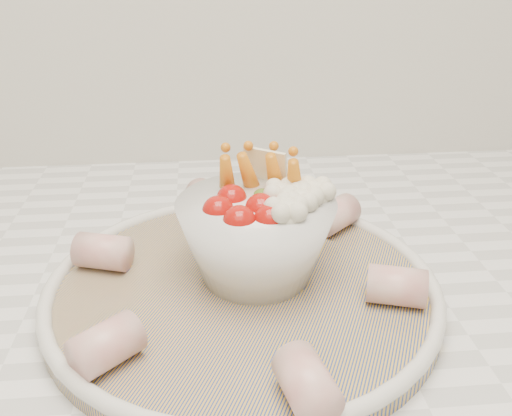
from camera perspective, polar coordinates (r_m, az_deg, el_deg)
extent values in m
cube|color=silver|center=(0.53, -20.96, -9.88)|extent=(2.04, 0.62, 0.04)
cylinder|color=navy|center=(0.47, -1.35, -8.33)|extent=(0.42, 0.42, 0.01)
torus|color=silver|center=(0.47, -1.36, -7.57)|extent=(0.32, 0.32, 0.01)
sphere|color=#A10F0A|center=(0.44, -3.80, -0.35)|extent=(0.03, 0.03, 0.03)
sphere|color=#A10F0A|center=(0.42, -1.68, -1.39)|extent=(0.03, 0.03, 0.03)
sphere|color=#A10F0A|center=(0.43, 1.43, -1.21)|extent=(0.03, 0.03, 0.03)
sphere|color=#A10F0A|center=(0.46, -2.45, 0.85)|extent=(0.03, 0.03, 0.03)
sphere|color=#A10F0A|center=(0.44, 0.49, -0.10)|extent=(0.03, 0.03, 0.03)
sphere|color=#A10F0A|center=(0.44, 3.06, -0.30)|extent=(0.03, 0.03, 0.03)
sphere|color=#456421|center=(0.47, 0.66, 0.85)|extent=(0.02, 0.02, 0.02)
cone|color=#C56A12|center=(0.48, -0.64, 2.87)|extent=(0.04, 0.04, 0.06)
cone|color=#C56A12|center=(0.48, 1.93, 2.84)|extent=(0.03, 0.04, 0.06)
cone|color=#C56A12|center=(0.46, 3.89, 2.22)|extent=(0.03, 0.04, 0.06)
cone|color=#C56A12|center=(0.47, -2.92, 2.67)|extent=(0.02, 0.04, 0.06)
sphere|color=beige|center=(0.45, 4.55, 0.19)|extent=(0.03, 0.03, 0.03)
sphere|color=beige|center=(0.43, 3.13, -0.92)|extent=(0.03, 0.03, 0.03)
sphere|color=beige|center=(0.46, 5.84, 1.01)|extent=(0.03, 0.03, 0.03)
sphere|color=beige|center=(0.46, 2.79, 0.81)|extent=(0.03, 0.03, 0.03)
cube|color=beige|center=(0.49, 1.02, 3.62)|extent=(0.04, 0.03, 0.04)
cylinder|color=#BC5A56|center=(0.45, 13.87, -7.57)|extent=(0.05, 0.04, 0.03)
cylinder|color=#BC5A56|center=(0.55, 7.94, -0.70)|extent=(0.05, 0.05, 0.03)
cylinder|color=#BC5A56|center=(0.58, -5.21, 0.84)|extent=(0.04, 0.05, 0.03)
cylinder|color=#BC5A56|center=(0.50, -15.05, -4.24)|extent=(0.05, 0.04, 0.03)
cylinder|color=#BC5A56|center=(0.40, -14.74, -13.12)|extent=(0.05, 0.05, 0.03)
cylinder|color=#BC5A56|center=(0.36, 5.10, -17.05)|extent=(0.04, 0.05, 0.03)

